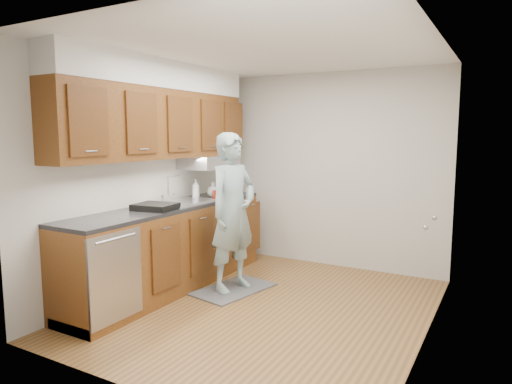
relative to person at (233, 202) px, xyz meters
The scene contains 15 objects.
floor 1.17m from the person, 26.03° to the right, with size 3.50×3.50×0.00m, color brown.
ceiling 1.63m from the person, 26.03° to the right, with size 3.50×3.50×0.00m, color white.
wall_left 1.01m from the person, 163.88° to the right, with size 0.02×3.50×2.50m, color beige.
wall_right 2.09m from the person, ahead, with size 0.02×3.50×2.50m, color beige.
wall_back 1.60m from the person, 69.32° to the left, with size 3.00×0.02×2.50m, color beige.
counter 0.86m from the person, 156.88° to the right, with size 0.64×2.80×1.30m.
upper_cabinets 1.25m from the person, 163.63° to the right, with size 0.47×2.80×1.21m.
closet_door 2.05m from the person, ahead, with size 0.02×1.22×2.05m, color white.
floor_mat 0.98m from the person, 90.00° to the right, with size 0.53×0.90×0.02m, color #5E5E61.
person is the anchor object (origin of this frame).
soap_bottle_a 0.79m from the person, 157.10° to the left, with size 0.09×0.09×0.24m, color #B3BEC3.
soap_bottle_b 0.67m from the person, 133.45° to the left, with size 0.09×0.09×0.19m, color #B3BEC3.
soap_bottle_c 0.82m from the person, 139.79° to the left, with size 0.15×0.15×0.19m, color #B3BEC3.
soda_can 0.61m from the person, 143.50° to the left, with size 0.06×0.06×0.11m, color #9E291B.
dish_rack 0.82m from the person, 135.02° to the right, with size 0.40×0.34×0.06m, color black.
Camera 1 is at (2.05, -3.86, 1.71)m, focal length 32.00 mm.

